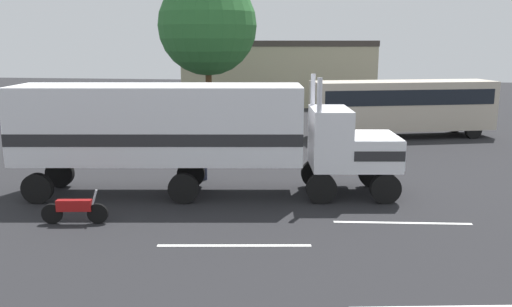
# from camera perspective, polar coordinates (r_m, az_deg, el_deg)

# --- Properties ---
(ground_plane) EXTENTS (120.00, 120.00, 0.00)m
(ground_plane) POSITION_cam_1_polar(r_m,az_deg,el_deg) (20.92, 11.06, -4.07)
(ground_plane) COLOR #232326
(lane_stripe_near) EXTENTS (4.40, 0.54, 0.01)m
(lane_stripe_near) POSITION_cam_1_polar(r_m,az_deg,el_deg) (17.71, 15.54, -7.23)
(lane_stripe_near) COLOR silver
(lane_stripe_near) RESTS_ON ground_plane
(lane_stripe_mid) EXTENTS (4.38, 0.77, 0.01)m
(lane_stripe_mid) POSITION_cam_1_polar(r_m,az_deg,el_deg) (15.28, -2.37, -9.91)
(lane_stripe_mid) COLOR silver
(lane_stripe_mid) RESTS_ON ground_plane
(semi_truck) EXTENTS (14.37, 4.62, 4.50)m
(semi_truck) POSITION_cam_1_polar(r_m,az_deg,el_deg) (19.76, -7.24, 2.63)
(semi_truck) COLOR white
(semi_truck) RESTS_ON ground_plane
(person_bystander) EXTENTS (0.34, 0.46, 1.63)m
(person_bystander) POSITION_cam_1_polar(r_m,az_deg,el_deg) (22.22, -5.72, -0.58)
(person_bystander) COLOR #2D3347
(person_bystander) RESTS_ON ground_plane
(parked_bus) EXTENTS (11.28, 5.49, 3.40)m
(parked_bus) POSITION_cam_1_polar(r_m,az_deg,el_deg) (33.20, 15.52, 5.25)
(parked_bus) COLOR #BFB29E
(parked_bus) RESTS_ON ground_plane
(parked_car) EXTENTS (4.49, 2.02, 1.57)m
(parked_car) POSITION_cam_1_polar(r_m,az_deg,el_deg) (30.98, -6.41, 2.81)
(parked_car) COLOR black
(parked_car) RESTS_ON ground_plane
(motorcycle) EXTENTS (2.10, 0.42, 1.12)m
(motorcycle) POSITION_cam_1_polar(r_m,az_deg,el_deg) (17.83, -18.98, -5.71)
(motorcycle) COLOR black
(motorcycle) RESTS_ON ground_plane
(tree_left) EXTENTS (6.90, 6.90, 10.26)m
(tree_left) POSITION_cam_1_polar(r_m,az_deg,el_deg) (37.97, -5.25, 13.58)
(tree_left) COLOR brown
(tree_left) RESTS_ON ground_plane
(building_backdrop) EXTENTS (17.83, 8.36, 5.81)m
(building_backdrop) POSITION_cam_1_polar(r_m,az_deg,el_deg) (49.18, 2.39, 8.95)
(building_backdrop) COLOR #B7AD8C
(building_backdrop) RESTS_ON ground_plane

